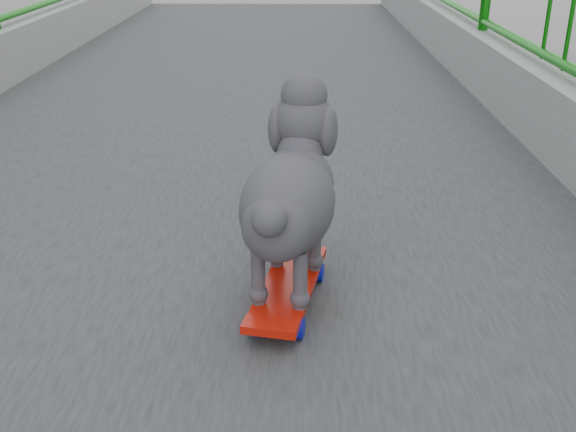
{
  "coord_description": "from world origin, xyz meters",
  "views": [
    {
      "loc": [
        0.32,
        4.03,
        7.88
      ],
      "look_at": [
        0.31,
        5.53,
        7.22
      ],
      "focal_mm": 42.0,
      "sensor_mm": 36.0,
      "label": 1
    }
  ],
  "objects": [
    {
      "name": "poodle",
      "position": [
        0.31,
        5.51,
        7.29
      ],
      "size": [
        0.28,
        0.52,
        0.44
      ],
      "rotation": [
        0.0,
        0.0,
        -0.2
      ],
      "color": "#2A282C",
      "rests_on": "skateboard"
    },
    {
      "name": "skateboard",
      "position": [
        0.31,
        5.48,
        7.04
      ],
      "size": [
        0.21,
        0.44,
        0.06
      ],
      "rotation": [
        0.0,
        0.0,
        -0.2
      ],
      "color": "red",
      "rests_on": "footbridge"
    }
  ]
}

